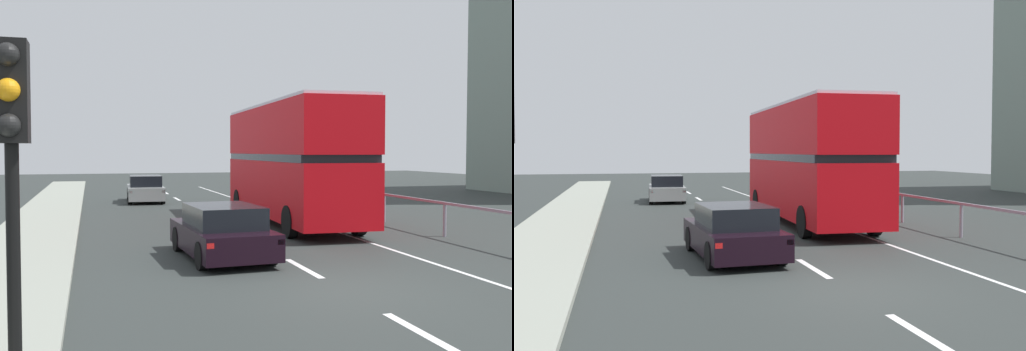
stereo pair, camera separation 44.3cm
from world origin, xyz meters
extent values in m
cube|color=#2C312F|center=(0.00, 0.00, -0.05)|extent=(74.39, 120.00, 0.10)
cube|color=silver|center=(0.00, -3.06, 0.00)|extent=(0.16, 2.20, 0.01)
cube|color=silver|center=(0.00, 1.86, 0.00)|extent=(0.16, 2.20, 0.01)
cube|color=silver|center=(0.00, 6.77, 0.00)|extent=(0.16, 2.20, 0.01)
cube|color=silver|center=(0.00, 11.69, 0.00)|extent=(0.16, 2.20, 0.01)
cube|color=silver|center=(0.00, 16.61, 0.00)|extent=(0.16, 2.20, 0.01)
cube|color=silver|center=(0.00, 21.53, 0.00)|extent=(0.16, 2.20, 0.01)
cube|color=silver|center=(0.00, 26.45, 0.00)|extent=(0.16, 2.20, 0.01)
cube|color=silver|center=(3.15, 9.00, 0.00)|extent=(0.12, 46.00, 0.01)
cube|color=gray|center=(5.93, 9.00, 1.04)|extent=(0.08, 42.00, 0.08)
cylinder|color=gray|center=(5.93, 5.18, 0.52)|extent=(0.10, 0.10, 1.04)
cylinder|color=gray|center=(5.93, 9.00, 0.52)|extent=(0.10, 0.10, 1.04)
cylinder|color=gray|center=(5.93, 12.82, 0.52)|extent=(0.10, 0.10, 1.04)
cylinder|color=gray|center=(5.93, 16.64, 0.52)|extent=(0.10, 0.10, 1.04)
cylinder|color=gray|center=(5.93, 20.45, 0.52)|extent=(0.10, 0.10, 1.04)
cylinder|color=gray|center=(5.93, 24.27, 0.52)|extent=(0.10, 0.10, 1.04)
cylinder|color=gray|center=(5.93, 28.09, 0.52)|extent=(0.10, 0.10, 1.04)
cube|color=red|center=(2.48, 9.78, 1.33)|extent=(2.85, 10.49, 1.96)
cube|color=black|center=(2.48, 9.78, 2.43)|extent=(2.85, 10.07, 0.24)
cube|color=red|center=(2.48, 9.78, 3.40)|extent=(2.85, 10.49, 1.70)
cube|color=silver|center=(2.48, 9.78, 4.29)|extent=(2.79, 10.28, 0.10)
cube|color=black|center=(2.69, 14.96, 1.43)|extent=(2.19, 0.13, 1.37)
cube|color=yellow|center=(2.69, 14.96, 3.82)|extent=(1.46, 0.10, 0.28)
cylinder|color=black|center=(1.51, 13.62, 0.50)|extent=(0.32, 1.01, 1.00)
cylinder|color=black|center=(3.75, 13.53, 0.50)|extent=(0.32, 1.01, 1.00)
cylinder|color=black|center=(1.22, 6.23, 0.50)|extent=(0.32, 1.01, 1.00)
cylinder|color=black|center=(3.46, 6.14, 0.50)|extent=(0.32, 1.01, 1.00)
cube|color=black|center=(-1.50, 3.63, 0.49)|extent=(2.02, 4.10, 0.62)
cube|color=black|center=(-1.49, 3.43, 1.06)|extent=(1.71, 2.29, 0.53)
cube|color=red|center=(-2.19, 1.61, 0.64)|extent=(0.16, 0.07, 0.12)
cube|color=red|center=(-0.59, 1.70, 0.64)|extent=(0.16, 0.07, 0.12)
cylinder|color=black|center=(-2.39, 4.89, 0.32)|extent=(0.23, 0.65, 0.64)
cylinder|color=black|center=(-0.75, 4.98, 0.32)|extent=(0.23, 0.65, 0.64)
cylinder|color=black|center=(-2.25, 2.28, 0.32)|extent=(0.23, 0.65, 0.64)
cylinder|color=black|center=(-0.61, 2.37, 0.32)|extent=(0.23, 0.65, 0.64)
cylinder|color=black|center=(-5.27, -4.81, 1.88)|extent=(0.12, 0.12, 3.48)
cube|color=black|center=(-5.27, -4.81, 3.17)|extent=(0.30, 0.30, 0.90)
sphere|color=black|center=(-5.27, -4.98, 3.47)|extent=(0.20, 0.20, 0.20)
sphere|color=orange|center=(-5.27, -4.98, 3.17)|extent=(0.20, 0.20, 0.20)
sphere|color=black|center=(-5.27, -4.98, 2.87)|extent=(0.20, 0.20, 0.20)
cube|color=gray|center=(-1.85, 20.27, 0.51)|extent=(1.98, 4.35, 0.65)
cube|color=black|center=(-1.86, 20.06, 1.11)|extent=(1.68, 2.42, 0.55)
cube|color=red|center=(-2.74, 18.20, 0.67)|extent=(0.16, 0.07, 0.12)
cube|color=red|center=(-1.16, 18.13, 0.67)|extent=(0.16, 0.07, 0.12)
cylinder|color=black|center=(-2.59, 21.74, 0.32)|extent=(0.23, 0.65, 0.64)
cylinder|color=black|center=(-0.97, 21.67, 0.32)|extent=(0.23, 0.65, 0.64)
cylinder|color=black|center=(-2.73, 18.87, 0.32)|extent=(0.23, 0.65, 0.64)
cylinder|color=black|center=(-1.10, 18.80, 0.32)|extent=(0.23, 0.65, 0.64)
camera|label=1|loc=(-4.61, -10.29, 2.64)|focal=40.52mm
camera|label=2|loc=(-4.18, -10.41, 2.64)|focal=40.52mm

